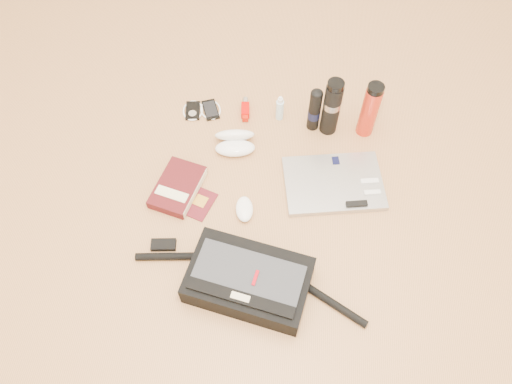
% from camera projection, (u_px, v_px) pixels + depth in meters
% --- Properties ---
extents(ground, '(4.00, 4.00, 0.00)m').
position_uv_depth(ground, '(263.00, 213.00, 1.88)').
color(ground, '#B57D4B').
rests_on(ground, ground).
extents(messenger_bag, '(0.82, 0.33, 0.12)m').
position_uv_depth(messenger_bag, '(248.00, 280.00, 1.68)').
color(messenger_bag, black).
rests_on(messenger_bag, ground).
extents(laptop, '(0.41, 0.32, 0.04)m').
position_uv_depth(laptop, '(334.00, 183.00, 1.93)').
color(laptop, '#A9A9AB').
rests_on(laptop, ground).
extents(book, '(0.21, 0.26, 0.04)m').
position_uv_depth(book, '(178.00, 187.00, 1.91)').
color(book, '#430E11').
rests_on(book, ground).
extents(passport, '(0.14, 0.16, 0.01)m').
position_uv_depth(passport, '(199.00, 203.00, 1.90)').
color(passport, '#551018').
rests_on(passport, ground).
extents(mouse, '(0.08, 0.12, 0.04)m').
position_uv_depth(mouse, '(244.00, 209.00, 1.87)').
color(mouse, white).
rests_on(mouse, ground).
extents(sunglasses_case, '(0.18, 0.15, 0.09)m').
position_uv_depth(sunglasses_case, '(235.00, 142.00, 2.01)').
color(sunglasses_case, white).
rests_on(sunglasses_case, ground).
extents(ipod, '(0.10, 0.11, 0.01)m').
position_uv_depth(ipod, '(193.00, 111.00, 2.14)').
color(ipod, black).
rests_on(ipod, ground).
extents(phone, '(0.11, 0.12, 0.01)m').
position_uv_depth(phone, '(211.00, 110.00, 2.14)').
color(phone, black).
rests_on(phone, ground).
extents(inhaler, '(0.04, 0.12, 0.03)m').
position_uv_depth(inhaler, '(245.00, 109.00, 2.13)').
color(inhaler, '#BD0501').
rests_on(inhaler, ground).
extents(spray_bottle, '(0.04, 0.04, 0.13)m').
position_uv_depth(spray_bottle, '(280.00, 109.00, 2.08)').
color(spray_bottle, '#B3DBEE').
rests_on(spray_bottle, ground).
extents(aerosol_can, '(0.06, 0.06, 0.21)m').
position_uv_depth(aerosol_can, '(315.00, 110.00, 2.01)').
color(aerosol_can, black).
rests_on(aerosol_can, ground).
extents(thermos_black, '(0.09, 0.09, 0.27)m').
position_uv_depth(thermos_black, '(332.00, 107.00, 1.97)').
color(thermos_black, black).
rests_on(thermos_black, ground).
extents(thermos_red, '(0.09, 0.09, 0.26)m').
position_uv_depth(thermos_red, '(370.00, 110.00, 1.97)').
color(thermos_red, red).
rests_on(thermos_red, ground).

